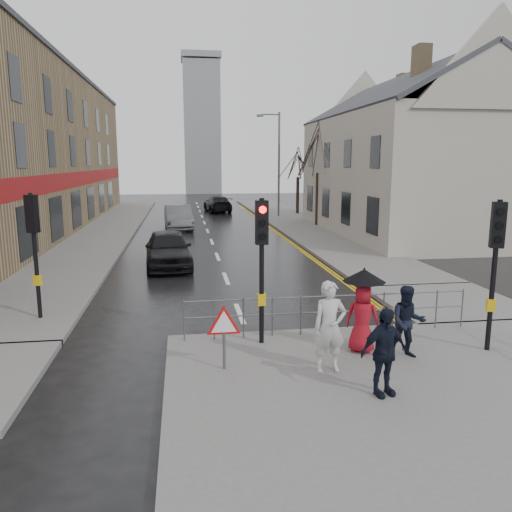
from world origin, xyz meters
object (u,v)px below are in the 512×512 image
object	(u,v)px
pedestrian_with_umbrella	(363,305)
pedestrian_d	(384,352)
pedestrian_b	(407,322)
pedestrian_a	(330,327)
car_parked	(168,249)
car_mid	(178,217)

from	to	relation	value
pedestrian_with_umbrella	pedestrian_d	bearing A→B (deg)	-100.17
pedestrian_b	pedestrian_with_umbrella	size ratio (longest dim) A/B	0.84
pedestrian_b	pedestrian_d	xyz separation A→B (m)	(-1.22, -1.64, 0.03)
pedestrian_with_umbrella	pedestrian_a	bearing A→B (deg)	-138.74
pedestrian_b	car_parked	distance (m)	12.35
pedestrian_b	pedestrian_d	distance (m)	2.04
pedestrian_b	car_parked	xyz separation A→B (m)	(-5.38, 11.11, -0.15)
car_mid	pedestrian_with_umbrella	bearing A→B (deg)	-84.17
pedestrian_b	pedestrian_a	bearing A→B (deg)	-153.29
pedestrian_a	car_mid	distance (m)	23.93
pedestrian_with_umbrella	car_mid	bearing A→B (deg)	100.35
pedestrian_a	pedestrian_d	world-z (taller)	pedestrian_a
pedestrian_with_umbrella	pedestrian_d	world-z (taller)	pedestrian_with_umbrella
pedestrian_d	car_parked	xyz separation A→B (m)	(-4.16, 12.75, -0.18)
pedestrian_a	pedestrian_d	bearing A→B (deg)	-62.18
pedestrian_a	pedestrian_b	size ratio (longest dim) A/B	1.17
pedestrian_with_umbrella	car_mid	size ratio (longest dim) A/B	0.40
pedestrian_b	car_mid	xyz separation A→B (m)	(-5.01, 23.28, -0.15)
pedestrian_a	pedestrian_with_umbrella	world-z (taller)	pedestrian_with_umbrella
pedestrian_d	car_mid	xyz separation A→B (m)	(-3.79, 24.92, -0.18)
pedestrian_d	car_parked	world-z (taller)	pedestrian_d
pedestrian_b	car_parked	size ratio (longest dim) A/B	0.35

